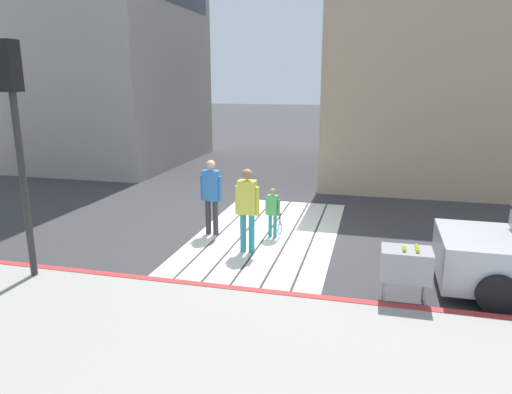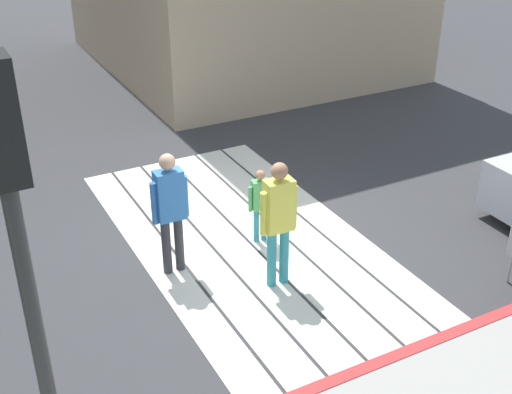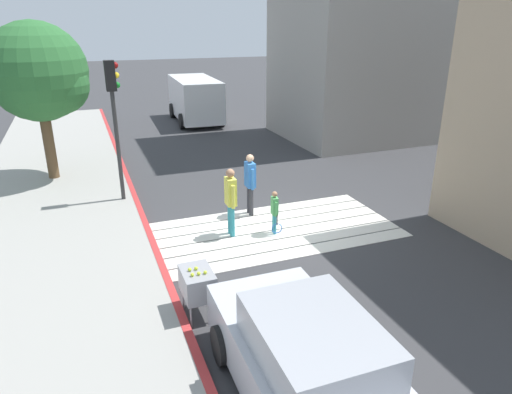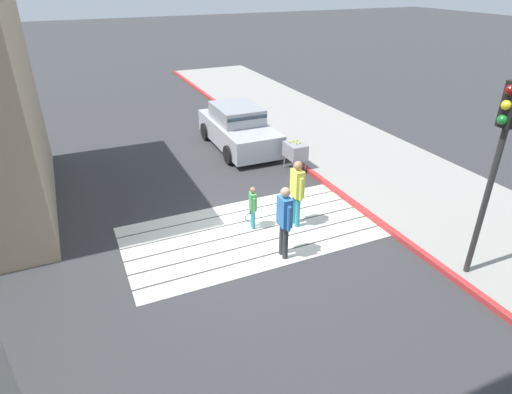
% 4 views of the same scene
% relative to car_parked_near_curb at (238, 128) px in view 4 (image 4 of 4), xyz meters
% --- Properties ---
extents(ground_plane, '(120.00, 120.00, 0.00)m').
position_rel_car_parked_near_curb_xyz_m(ground_plane, '(2.00, 5.75, -0.73)').
color(ground_plane, '#38383A').
extents(crosswalk_stripes, '(6.40, 3.25, 0.01)m').
position_rel_car_parked_near_curb_xyz_m(crosswalk_stripes, '(2.00, 5.75, -0.73)').
color(crosswalk_stripes, silver).
rests_on(crosswalk_stripes, ground).
extents(sidewalk_west, '(4.80, 40.00, 0.12)m').
position_rel_car_parked_near_curb_xyz_m(sidewalk_west, '(-3.60, 5.75, -0.67)').
color(sidewalk_west, '#9E9B93').
rests_on(sidewalk_west, ground).
extents(curb_painted, '(0.16, 40.00, 0.13)m').
position_rel_car_parked_near_curb_xyz_m(curb_painted, '(-1.25, 5.75, -0.67)').
color(curb_painted, '#BC3333').
rests_on(curb_painted, ground).
extents(car_parked_near_curb, '(2.02, 4.32, 1.57)m').
position_rel_car_parked_near_curb_xyz_m(car_parked_near_curb, '(0.00, 0.00, 0.00)').
color(car_parked_near_curb, silver).
rests_on(car_parked_near_curb, ground).
extents(traffic_light_corner, '(0.39, 0.28, 4.24)m').
position_rel_car_parked_near_curb_xyz_m(traffic_light_corner, '(-1.58, 9.30, 2.30)').
color(traffic_light_corner, '#2D2D2D').
rests_on(traffic_light_corner, ground).
extents(tennis_ball_cart, '(0.56, 0.80, 1.02)m').
position_rel_car_parked_near_curb_xyz_m(tennis_ball_cart, '(-0.90, 2.77, -0.04)').
color(tennis_ball_cart, '#99999E').
rests_on(tennis_ball_cart, ground).
extents(pedestrian_adult_lead, '(0.24, 0.53, 1.81)m').
position_rel_car_parked_near_curb_xyz_m(pedestrian_adult_lead, '(0.78, 5.89, 0.32)').
color(pedestrian_adult_lead, teal).
rests_on(pedestrian_adult_lead, ground).
extents(pedestrian_adult_trailing, '(0.24, 0.52, 1.80)m').
position_rel_car_parked_near_curb_xyz_m(pedestrian_adult_trailing, '(1.73, 7.02, 0.31)').
color(pedestrian_adult_trailing, '#333338').
rests_on(pedestrian_adult_trailing, ground).
extents(pedestrian_child_with_racket, '(0.28, 0.39, 1.18)m').
position_rel_car_parked_near_curb_xyz_m(pedestrian_child_with_racket, '(1.87, 5.57, -0.08)').
color(pedestrian_child_with_racket, teal).
rests_on(pedestrian_child_with_racket, ground).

